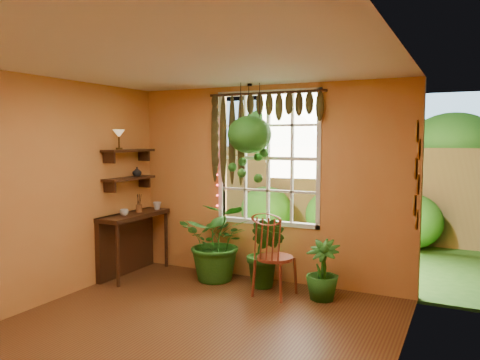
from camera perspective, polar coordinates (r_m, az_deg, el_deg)
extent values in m
plane|color=brown|center=(4.88, -7.69, -18.83)|extent=(4.50, 4.50, 0.00)
plane|color=white|center=(4.52, -8.11, 14.30)|extent=(4.50, 4.50, 0.00)
plane|color=#CC8B45|center=(6.48, 3.35, -0.44)|extent=(4.00, 0.00, 4.00)
plane|color=#CC8B45|center=(5.86, -24.32, -1.47)|extent=(0.00, 4.50, 4.50)
plane|color=#CC8B45|center=(3.77, 18.22, -4.68)|extent=(0.00, 4.50, 4.50)
cube|color=white|center=(6.48, 3.47, 2.67)|extent=(1.52, 0.10, 1.86)
cube|color=white|center=(6.51, 3.57, 2.68)|extent=(1.38, 0.01, 1.78)
cylinder|color=#391C0F|center=(6.40, 3.12, 10.53)|extent=(1.70, 0.04, 0.04)
cube|color=#391C0F|center=(6.91, -12.78, -4.22)|extent=(0.40, 1.20, 0.06)
cube|color=#391C0F|center=(7.09, -13.72, -7.46)|extent=(0.08, 1.18, 0.90)
cylinder|color=#391C0F|center=(6.48, -14.68, -8.85)|extent=(0.05, 0.05, 0.86)
cylinder|color=#391C0F|center=(7.33, -9.00, -7.13)|extent=(0.05, 0.05, 0.86)
cube|color=#391C0F|center=(6.89, -13.35, 0.19)|extent=(0.25, 0.90, 0.04)
cube|color=#391C0F|center=(6.87, -13.42, 3.51)|extent=(0.25, 0.90, 0.04)
cube|color=#215117|center=(11.40, 13.19, -5.11)|extent=(14.00, 10.00, 0.04)
cube|color=olive|center=(9.54, 10.85, -1.45)|extent=(12.00, 0.10, 1.80)
plane|color=#87B6E1|center=(12.99, 15.14, 3.06)|extent=(12.00, 0.00, 12.00)
cylinder|color=brown|center=(5.96, 4.28, -9.45)|extent=(0.52, 0.52, 0.04)
torus|color=brown|center=(5.68, 3.31, -4.80)|extent=(0.43, 0.10, 0.43)
imported|color=#144C14|center=(6.53, -2.66, -7.45)|extent=(1.17, 1.08, 1.11)
imported|color=#144C14|center=(6.24, 3.13, -8.79)|extent=(0.59, 0.50, 0.96)
imported|color=#144C14|center=(5.91, 10.02, -10.76)|extent=(0.45, 0.45, 0.73)
ellipsoid|color=black|center=(6.27, 1.18, 4.76)|extent=(0.35, 0.35, 0.21)
ellipsoid|color=#144C14|center=(6.27, 1.18, 5.56)|extent=(0.59, 0.59, 0.50)
imported|color=silver|center=(6.70, -13.94, -3.87)|extent=(0.15, 0.15, 0.09)
imported|color=beige|center=(7.19, -10.08, -3.11)|extent=(0.14, 0.14, 0.11)
cylinder|color=brown|center=(6.98, -12.22, -3.40)|extent=(0.09, 0.09, 0.11)
imported|color=#B2AD99|center=(7.01, -12.44, 1.00)|extent=(0.13, 0.13, 0.14)
cylinder|color=#513817|center=(6.69, -14.51, 3.72)|extent=(0.09, 0.09, 0.03)
cylinder|color=#513817|center=(6.69, -14.53, 4.47)|extent=(0.02, 0.02, 0.17)
cone|color=slate|center=(6.69, -14.55, 5.50)|extent=(0.17, 0.17, 0.11)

